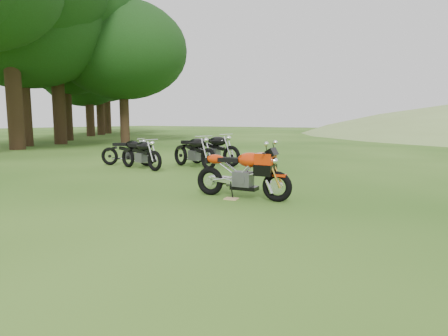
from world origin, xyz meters
The scene contains 8 objects.
ground centered at (0.00, 0.00, 0.00)m, with size 120.00×120.00×0.00m, color #1F470F.
treeline centered at (-20.00, 15.00, 0.00)m, with size 28.00×32.00×14.00m, color black, non-canonical shape.
sport_motorcycle centered at (0.18, 0.44, 0.52)m, with size 1.74×0.44×1.05m, color #BE2B06, non-canonical shape.
plywood_board centered at (0.06, 0.26, 0.01)m, with size 0.23×0.19×0.02m, color tan.
vintage_moto_a centered at (-4.18, 2.35, 0.46)m, with size 1.76×0.41×0.93m, color black, non-canonical shape.
vintage_moto_b centered at (-2.96, 4.23, 0.52)m, with size 1.98×0.46×1.04m, color black, non-canonical shape.
vintage_moto_c centered at (-5.09, 2.74, 0.45)m, with size 1.71×0.40×0.90m, color black, non-canonical shape.
vintage_moto_d centered at (-3.10, 3.41, 0.51)m, with size 1.93×0.45×1.02m, color black, non-canonical shape.
Camera 1 is at (3.40, -5.30, 1.40)m, focal length 30.00 mm.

